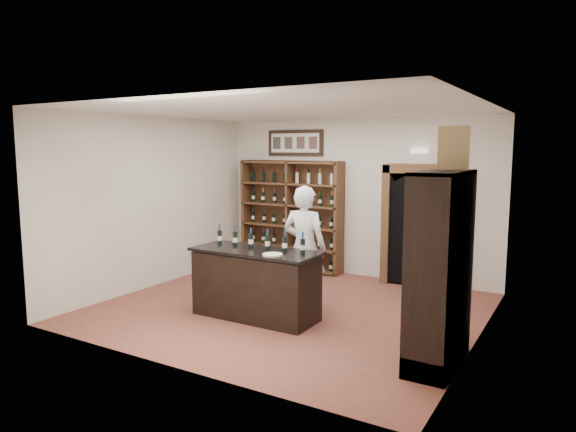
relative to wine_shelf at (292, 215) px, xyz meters
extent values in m
plane|color=brown|center=(1.30, -2.33, -1.10)|extent=(5.50, 5.50, 0.00)
plane|color=white|center=(1.30, -2.33, 1.90)|extent=(5.50, 5.50, 0.00)
cube|color=white|center=(1.30, 0.17, 0.40)|extent=(5.50, 0.04, 3.00)
cube|color=white|center=(-1.45, -2.33, 0.40)|extent=(0.04, 5.00, 3.00)
cube|color=white|center=(4.05, -2.33, 0.40)|extent=(0.04, 5.00, 3.00)
cube|color=brown|center=(0.00, 0.14, 0.00)|extent=(2.20, 0.02, 2.20)
cube|color=brown|center=(-1.07, -0.04, 0.00)|extent=(0.06, 0.38, 2.20)
cube|color=brown|center=(1.07, -0.04, 0.00)|extent=(0.06, 0.38, 2.20)
cube|color=brown|center=(0.00, -0.04, 0.00)|extent=(0.04, 0.38, 2.20)
cube|color=brown|center=(0.00, -0.04, -1.06)|extent=(2.18, 0.38, 0.04)
cube|color=brown|center=(0.00, -0.04, -0.64)|extent=(2.18, 0.38, 0.04)
cube|color=brown|center=(0.00, -0.04, -0.21)|extent=(2.18, 0.38, 0.03)
cube|color=brown|center=(0.00, -0.04, 0.21)|extent=(2.18, 0.38, 0.04)
cube|color=brown|center=(0.00, -0.04, 0.64)|extent=(2.18, 0.38, 0.04)
cube|color=brown|center=(0.00, -0.04, 1.06)|extent=(2.18, 0.38, 0.04)
cube|color=black|center=(0.00, 0.14, 1.45)|extent=(1.25, 0.04, 0.52)
cube|color=black|center=(2.55, 0.00, -0.04)|extent=(0.97, 0.29, 2.05)
cube|color=#AD7543|center=(2.04, -0.02, -0.02)|extent=(0.14, 0.35, 2.15)
cube|color=#AD7543|center=(3.06, -0.02, -0.02)|extent=(0.14, 0.35, 2.15)
cube|color=#AD7543|center=(2.55, -0.02, 0.99)|extent=(1.15, 0.35, 0.16)
cube|color=white|center=(2.55, 0.09, 1.30)|extent=(0.30, 0.10, 0.10)
cube|color=black|center=(1.10, -2.93, -0.63)|extent=(1.80, 0.70, 0.94)
cube|color=black|center=(1.10, -2.93, -0.12)|extent=(1.88, 0.78, 0.04)
cylinder|color=black|center=(0.38, -2.84, 0.01)|extent=(0.07, 0.07, 0.21)
cylinder|color=silver|center=(0.38, -2.84, -0.01)|extent=(0.07, 0.07, 0.07)
cylinder|color=navy|center=(0.38, -2.84, 0.16)|extent=(0.03, 0.03, 0.09)
cylinder|color=black|center=(0.67, -2.84, 0.01)|extent=(0.07, 0.07, 0.21)
cylinder|color=silver|center=(0.67, -2.84, -0.01)|extent=(0.07, 0.07, 0.07)
cylinder|color=navy|center=(0.67, -2.84, 0.16)|extent=(0.03, 0.03, 0.09)
cylinder|color=black|center=(0.96, -2.84, 0.01)|extent=(0.07, 0.07, 0.21)
cylinder|color=silver|center=(0.96, -2.84, -0.01)|extent=(0.07, 0.07, 0.07)
cylinder|color=navy|center=(0.96, -2.84, 0.16)|extent=(0.03, 0.03, 0.09)
cylinder|color=black|center=(1.24, -2.84, 0.01)|extent=(0.07, 0.07, 0.21)
cylinder|color=silver|center=(1.24, -2.84, -0.01)|extent=(0.07, 0.07, 0.07)
cylinder|color=navy|center=(1.24, -2.84, 0.16)|extent=(0.03, 0.03, 0.09)
cylinder|color=black|center=(1.53, -2.84, 0.01)|extent=(0.07, 0.07, 0.21)
cylinder|color=silver|center=(1.53, -2.84, -0.01)|extent=(0.07, 0.07, 0.07)
cylinder|color=navy|center=(1.53, -2.84, 0.16)|extent=(0.03, 0.03, 0.09)
cylinder|color=black|center=(1.82, -2.84, 0.01)|extent=(0.07, 0.07, 0.21)
cylinder|color=silver|center=(1.82, -2.84, -0.01)|extent=(0.07, 0.07, 0.07)
cylinder|color=navy|center=(1.82, -2.84, 0.16)|extent=(0.03, 0.03, 0.09)
cube|color=black|center=(4.02, -3.23, 0.00)|extent=(0.02, 1.20, 2.20)
cube|color=black|center=(3.79, -3.81, 0.00)|extent=(0.48, 0.04, 2.20)
cube|color=black|center=(3.79, -2.65, 0.00)|extent=(0.48, 0.04, 2.20)
cube|color=black|center=(3.79, -3.23, 1.08)|extent=(0.48, 1.20, 0.04)
cube|color=black|center=(3.79, -3.23, -0.98)|extent=(0.48, 1.20, 0.24)
cube|color=black|center=(3.79, -3.23, -0.75)|extent=(0.48, 1.16, 0.03)
cube|color=black|center=(3.79, -3.23, -0.20)|extent=(0.48, 1.16, 0.03)
cube|color=black|center=(3.79, -3.23, 0.35)|extent=(0.48, 1.16, 0.03)
imported|color=white|center=(1.50, -2.20, -0.15)|extent=(0.72, 0.50, 1.89)
cylinder|color=silver|center=(1.52, -3.14, -0.09)|extent=(0.28, 0.28, 0.02)
cube|color=tan|center=(3.79, -2.83, 1.35)|extent=(0.38, 0.23, 0.50)
camera|label=1|loc=(5.17, -8.91, 1.34)|focal=32.00mm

